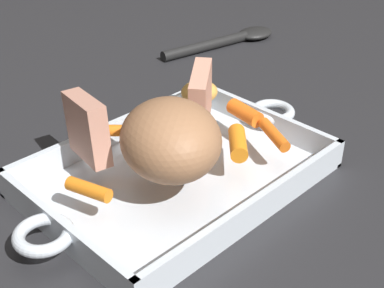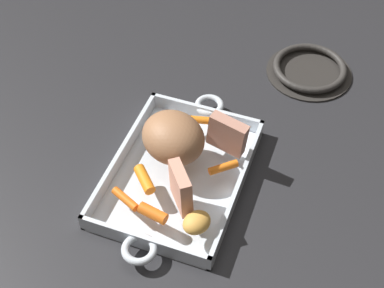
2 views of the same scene
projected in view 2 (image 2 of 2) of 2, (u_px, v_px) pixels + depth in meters
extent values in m
plane|color=#232326|center=(178.00, 178.00, 1.01)|extent=(2.39, 2.39, 0.00)
cube|color=silver|center=(178.00, 176.00, 1.00)|extent=(0.32, 0.24, 0.01)
cube|color=silver|center=(238.00, 189.00, 0.97)|extent=(0.32, 0.01, 0.04)
cube|color=silver|center=(122.00, 156.00, 1.02)|extent=(0.32, 0.01, 0.04)
cube|color=silver|center=(144.00, 242.00, 0.90)|extent=(0.01, 0.24, 0.04)
cube|color=silver|center=(206.00, 114.00, 1.09)|extent=(0.01, 0.24, 0.04)
torus|color=silver|center=(139.00, 249.00, 0.88)|extent=(0.06, 0.06, 0.01)
torus|color=silver|center=(209.00, 105.00, 1.10)|extent=(0.06, 0.06, 0.01)
ellipsoid|color=#996846|center=(173.00, 137.00, 0.97)|extent=(0.15, 0.16, 0.08)
cube|color=tan|center=(227.00, 135.00, 0.98)|extent=(0.04, 0.08, 0.08)
cube|color=tan|center=(181.00, 188.00, 0.90)|extent=(0.08, 0.07, 0.08)
cylinder|color=orange|center=(144.00, 179.00, 0.95)|extent=(0.05, 0.05, 0.02)
cylinder|color=orange|center=(125.00, 199.00, 0.92)|extent=(0.04, 0.06, 0.02)
cylinder|color=orange|center=(223.00, 167.00, 0.97)|extent=(0.05, 0.05, 0.02)
cylinder|color=orange|center=(154.00, 214.00, 0.90)|extent=(0.03, 0.05, 0.02)
cylinder|color=orange|center=(204.00, 120.00, 1.05)|extent=(0.03, 0.05, 0.02)
ellipsoid|color=gold|center=(197.00, 222.00, 0.88)|extent=(0.06, 0.06, 0.03)
cylinder|color=#282623|center=(309.00, 72.00, 1.20)|extent=(0.19, 0.19, 0.01)
torus|color=#2D2B28|center=(310.00, 68.00, 1.19)|extent=(0.16, 0.16, 0.01)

